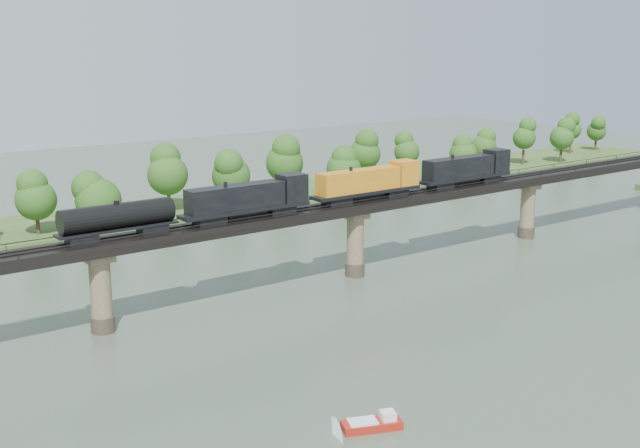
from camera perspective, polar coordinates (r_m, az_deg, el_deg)
ground at (r=102.32m, az=13.23°, el=-7.49°), size 400.00×400.00×0.00m
far_bank at (r=167.31m, az=-9.46°, el=1.01°), size 300.00×24.00×1.60m
bridge at (r=121.11m, az=2.52°, el=-1.21°), size 236.00×30.00×11.50m
bridge_superstructure at (r=119.70m, az=2.55°, el=1.73°), size 220.00×4.90×0.75m
far_treeline at (r=158.32m, az=-11.46°, el=3.20°), size 289.06×17.54×13.60m
freight_train at (r=116.34m, az=0.72°, el=2.55°), size 77.85×3.03×5.36m
motorboat at (r=76.66m, az=3.76°, el=-13.97°), size 5.93×3.97×1.56m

